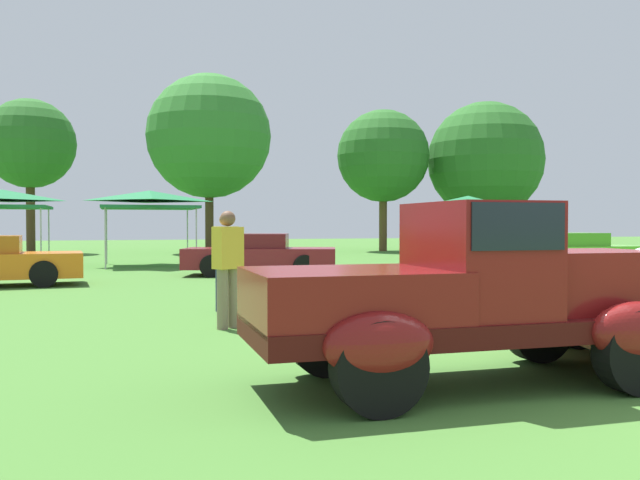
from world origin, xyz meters
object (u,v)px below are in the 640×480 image
object	(u,v)px
spectator_near_truck	(226,258)
canopy_tent_left_field	(2,198)
show_car_burgundy	(259,255)
feature_pickup_truck	(469,293)
canopy_tent_center_field	(149,198)
canopy_tent_right_field	(468,203)
spectator_between_cars	(228,265)
show_car_lime	(574,252)

from	to	relation	value
spectator_near_truck	canopy_tent_left_field	distance (m)	15.18
show_car_burgundy	feature_pickup_truck	bearing A→B (deg)	-93.58
feature_pickup_truck	show_car_burgundy	xyz separation A→B (m)	(0.85, 13.57, -0.26)
spectator_near_truck	canopy_tent_center_field	distance (m)	13.32
show_car_burgundy	canopy_tent_right_field	size ratio (longest dim) A/B	1.73
feature_pickup_truck	spectator_near_truck	world-z (taller)	feature_pickup_truck
spectator_between_cars	feature_pickup_truck	bearing A→B (deg)	-67.94
show_car_burgundy	canopy_tent_center_field	xyz separation A→B (m)	(-2.84, 5.55, 1.82)
feature_pickup_truck	spectator_between_cars	bearing A→B (deg)	112.06
feature_pickup_truck	spectator_between_cars	world-z (taller)	feature_pickup_truck
canopy_tent_left_field	spectator_between_cars	bearing A→B (deg)	-71.54
canopy_tent_left_field	canopy_tent_center_field	xyz separation A→B (m)	(4.95, -0.81, 0.00)
canopy_tent_right_field	canopy_tent_center_field	bearing A→B (deg)	-177.51
show_car_lime	spectator_between_cars	distance (m)	15.21
feature_pickup_truck	show_car_burgundy	world-z (taller)	feature_pickup_truck
spectator_between_cars	canopy_tent_left_field	bearing A→B (deg)	108.46
feature_pickup_truck	canopy_tent_right_field	xyz separation A→B (m)	(11.22, 19.70, 1.56)
show_car_lime	canopy_tent_left_field	xyz separation A→B (m)	(-17.91, 7.41, 1.82)
show_car_lime	canopy_tent_left_field	distance (m)	19.47
spectator_near_truck	spectator_between_cars	size ratio (longest dim) A/B	1.00
spectator_between_cars	canopy_tent_left_field	xyz separation A→B (m)	(-5.33, 15.95, 1.51)
show_car_burgundy	spectator_near_truck	world-z (taller)	spectator_near_truck
feature_pickup_truck	show_car_lime	bearing A→B (deg)	48.78
show_car_lime	canopy_tent_center_field	xyz separation A→B (m)	(-12.96, 6.60, 1.82)
feature_pickup_truck	show_car_lime	distance (m)	16.65
feature_pickup_truck	spectator_near_truck	bearing A→B (deg)	102.78
feature_pickup_truck	show_car_lime	xyz separation A→B (m)	(10.97, 12.52, -0.26)
canopy_tent_center_field	feature_pickup_truck	bearing A→B (deg)	-84.05
show_car_burgundy	spectator_near_truck	size ratio (longest dim) A/B	2.77
spectator_near_truck	canopy_tent_left_field	size ratio (longest dim) A/B	0.55
feature_pickup_truck	canopy_tent_right_field	size ratio (longest dim) A/B	1.53
show_car_lime	canopy_tent_center_field	bearing A→B (deg)	153.02
spectator_near_truck	canopy_tent_right_field	distance (m)	18.71
show_car_lime	spectator_near_truck	size ratio (longest dim) A/B	2.69
show_car_burgundy	canopy_tent_center_field	world-z (taller)	canopy_tent_center_field
spectator_near_truck	canopy_tent_center_field	world-z (taller)	canopy_tent_center_field
feature_pickup_truck	spectator_near_truck	xyz separation A→B (m)	(-1.34, 5.91, 0.05)
spectator_between_cars	show_car_burgundy	bearing A→B (deg)	75.59
show_car_burgundy	show_car_lime	size ratio (longest dim) A/B	1.03
spectator_between_cars	canopy_tent_right_field	bearing A→B (deg)	50.77
spectator_near_truck	canopy_tent_center_field	size ratio (longest dim) A/B	0.51
spectator_near_truck	spectator_between_cars	distance (m)	1.95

